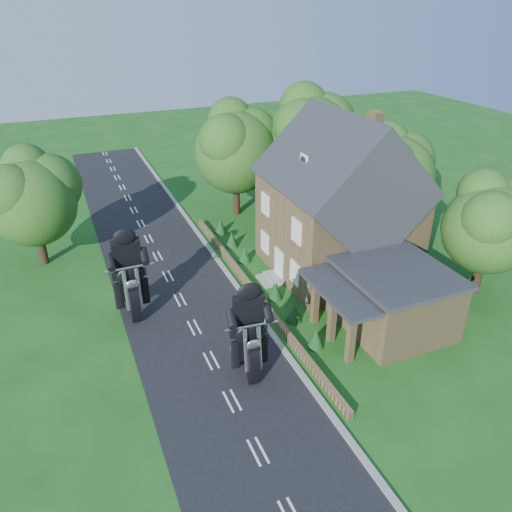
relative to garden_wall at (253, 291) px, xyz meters
name	(u,v)px	position (x,y,z in m)	size (l,w,h in m)	color
ground	(211,361)	(-4.30, -5.00, -0.20)	(120.00, 120.00, 0.00)	#174E16
road	(211,361)	(-4.30, -5.00, -0.19)	(7.00, 80.00, 0.02)	black
kerb	(278,342)	(-0.65, -5.00, -0.14)	(0.30, 80.00, 0.12)	gray
garden_wall	(253,291)	(0.00, 0.00, 0.00)	(0.30, 22.00, 0.40)	olive
house	(339,206)	(6.19, 1.00, 4.14)	(9.54, 8.64, 10.24)	olive
annex	(391,297)	(5.57, -5.80, 1.57)	(7.05, 5.94, 3.44)	olive
tree_annex_side	(494,220)	(12.83, -4.90, 4.49)	(5.64, 5.20, 7.48)	black
tree_house_right	(396,169)	(12.35, 3.62, 4.99)	(6.51, 6.00, 8.40)	black
tree_behind_house	(315,133)	(9.88, 11.14, 6.03)	(7.81, 7.20, 10.08)	black
tree_behind_left	(240,144)	(3.86, 12.13, 5.53)	(6.94, 6.40, 9.16)	black
tree_far_road	(36,194)	(-11.16, 9.11, 4.64)	(6.08, 5.60, 7.84)	black
shrub_a	(316,338)	(1.00, -6.00, 0.35)	(0.90, 0.90, 1.10)	#103515
shrub_b	(294,312)	(1.00, -3.50, 0.35)	(0.90, 0.90, 1.10)	#103515
shrub_c	(275,290)	(1.00, -1.00, 0.35)	(0.90, 0.90, 1.10)	#103515
shrub_d	(245,254)	(1.00, 4.00, 0.35)	(0.90, 0.90, 1.10)	#103515
shrub_e	(232,239)	(1.00, 6.50, 0.35)	(0.90, 0.90, 1.10)	#103515
shrub_f	(220,226)	(1.00, 9.00, 0.35)	(0.90, 0.90, 1.10)	#103515
motorcycle_lead	(249,361)	(-2.93, -6.62, 0.57)	(0.42, 1.66, 1.55)	black
motorcycle_follow	(133,303)	(-7.07, 0.47, 0.62)	(0.44, 1.76, 1.63)	black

